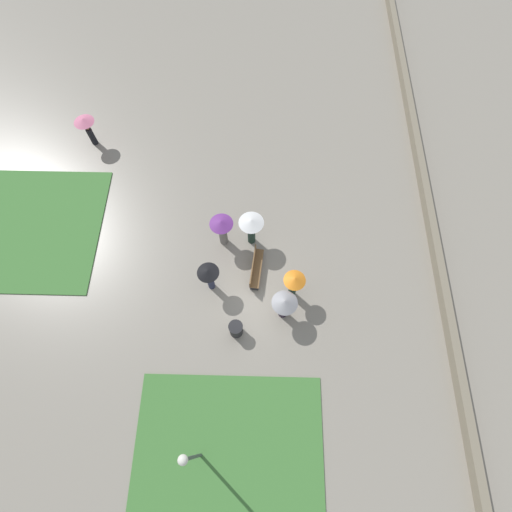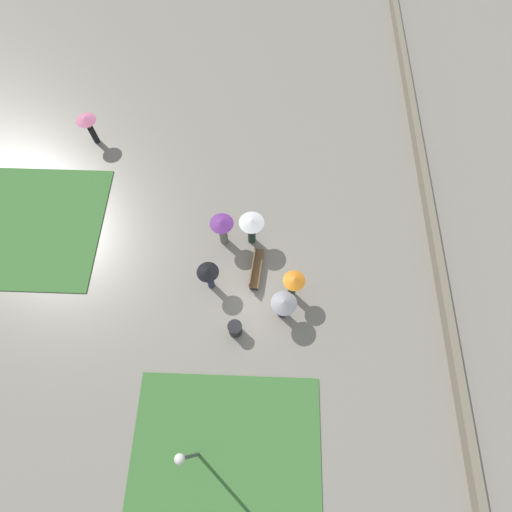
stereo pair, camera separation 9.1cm
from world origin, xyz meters
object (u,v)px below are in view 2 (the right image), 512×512
object	(u,v)px
crowd_person_white	(252,226)
lone_walker_mid_plaza	(88,124)
lamp_post	(187,457)
crowd_person_grey	(284,305)
crowd_person_purple	(222,228)
crowd_person_orange	(293,284)
park_bench	(255,268)
crowd_person_black	(209,275)
trash_bin	(235,329)

from	to	relation	value
crowd_person_white	lone_walker_mid_plaza	xyz separation A→B (m)	(5.79, 8.71, -0.07)
lamp_post	lone_walker_mid_plaza	xyz separation A→B (m)	(15.14, 7.00, -1.45)
crowd_person_grey	lone_walker_mid_plaza	bearing A→B (deg)	-113.01
crowd_person_grey	lone_walker_mid_plaza	xyz separation A→B (m)	(9.42, 10.19, 0.06)
crowd_person_purple	crowd_person_orange	bearing A→B (deg)	-68.86
park_bench	crowd_person_black	distance (m)	2.29
crowd_person_grey	lamp_post	bearing A→B (deg)	-9.35
crowd_person_purple	crowd_person_black	bearing A→B (deg)	-130.13
crowd_person_black	crowd_person_orange	xyz separation A→B (m)	(-0.30, -3.64, -0.02)
crowd_person_orange	lone_walker_mid_plaza	size ratio (longest dim) A/B	1.07
lamp_post	crowd_person_purple	bearing A→B (deg)	-2.34
lamp_post	crowd_person_purple	xyz separation A→B (m)	(9.28, -0.38, -1.45)
lamp_post	crowd_person_black	world-z (taller)	lamp_post
crowd_person_white	trash_bin	bearing A→B (deg)	-30.91
crowd_person_orange	lone_walker_mid_plaza	world-z (taller)	crowd_person_orange
crowd_person_white	crowd_person_orange	xyz separation A→B (m)	(-2.69, -1.88, -0.09)
crowd_person_black	crowd_person_grey	bearing A→B (deg)	49.69
park_bench	lamp_post	world-z (taller)	lamp_post
trash_bin	crowd_person_grey	world-z (taller)	crowd_person_grey
trash_bin	crowd_person_white	size ratio (longest dim) A/B	0.44
trash_bin	crowd_person_purple	xyz separation A→B (m)	(4.41, 0.79, 0.90)
trash_bin	crowd_person_black	world-z (taller)	crowd_person_black
trash_bin	crowd_person_purple	bearing A→B (deg)	10.15
crowd_person_black	crowd_person_purple	bearing A→B (deg)	150.11
crowd_person_grey	crowd_person_black	distance (m)	3.46
park_bench	lamp_post	size ratio (longest dim) A/B	0.46
lamp_post	crowd_person_purple	size ratio (longest dim) A/B	2.22
crowd_person_orange	lone_walker_mid_plaza	bearing A→B (deg)	46.82
park_bench	lamp_post	distance (m)	8.29
lamp_post	crowd_person_purple	world-z (taller)	lamp_post
park_bench	crowd_person_grey	bearing A→B (deg)	-141.40
park_bench	crowd_person_black	size ratio (longest dim) A/B	1.06
lamp_post	crowd_person_grey	size ratio (longest dim) A/B	2.42
park_bench	crowd_person_white	world-z (taller)	crowd_person_white
trash_bin	crowd_person_black	distance (m)	2.59
lamp_post	crowd_person_orange	size ratio (longest dim) A/B	2.23
crowd_person_orange	park_bench	bearing A→B (deg)	52.97
crowd_person_purple	lone_walker_mid_plaza	distance (m)	9.43
crowd_person_black	crowd_person_orange	distance (m)	3.65
park_bench	crowd_person_purple	world-z (taller)	crowd_person_purple
lamp_post	trash_bin	bearing A→B (deg)	-13.53
crowd_person_white	lone_walker_mid_plaza	world-z (taller)	crowd_person_white
crowd_person_black	crowd_person_purple	distance (m)	2.36
crowd_person_orange	crowd_person_purple	world-z (taller)	crowd_person_purple
crowd_person_grey	crowd_person_white	size ratio (longest dim) A/B	0.91
park_bench	crowd_person_orange	xyz separation A→B (m)	(-1.07, -1.67, 0.85)
park_bench	crowd_person_white	xyz separation A→B (m)	(1.63, 0.21, 0.94)
trash_bin	crowd_person_purple	size ratio (longest dim) A/B	0.45
lamp_post	crowd_person_black	bearing A→B (deg)	0.40
park_bench	trash_bin	world-z (taller)	park_bench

